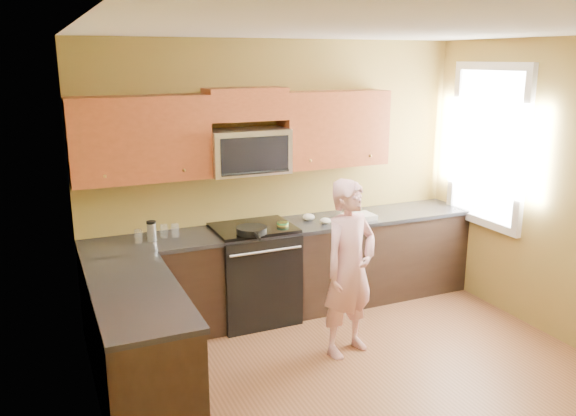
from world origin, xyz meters
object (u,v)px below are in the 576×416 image
microwave (248,173)px  frying_pan (252,233)px  stove (254,273)px  travel_mug (152,241)px  butter_tub (283,229)px  woman (349,268)px

microwave → frying_pan: 0.61m
frying_pan → microwave: bearing=81.5°
microwave → stove: bearing=-90.0°
microwave → travel_mug: (-0.96, -0.10, -0.53)m
frying_pan → butter_tub: frying_pan is taller
stove → butter_tub: (0.27, -0.09, 0.45)m
stove → travel_mug: bearing=178.4°
butter_tub → travel_mug: size_ratio=0.61×
microwave → frying_pan: size_ratio=1.53×
frying_pan → travel_mug: size_ratio=2.69×
woman → frying_pan: size_ratio=3.12×
frying_pan → travel_mug: bearing=171.9°
travel_mug → microwave: bearing=5.9°
stove → microwave: (0.00, 0.12, 0.97)m
woman → butter_tub: bearing=89.2°
frying_pan → butter_tub: bearing=25.1°
stove → butter_tub: butter_tub is taller
microwave → travel_mug: microwave is taller
travel_mug → woman: bearing=-34.0°
microwave → butter_tub: 0.63m
stove → woman: size_ratio=0.61×
stove → microwave: microwave is taller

